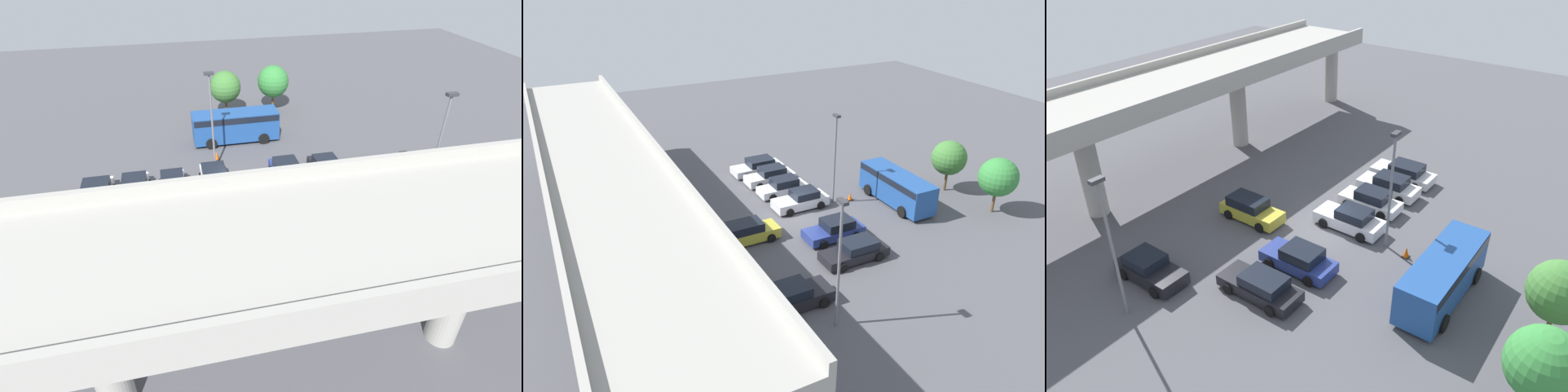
% 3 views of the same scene
% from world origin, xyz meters
% --- Properties ---
extents(ground_plane, '(93.79, 93.79, 0.00)m').
position_xyz_m(ground_plane, '(0.00, 0.00, 0.00)').
color(ground_plane, '#4C4C51').
extents(highway_overpass, '(45.17, 7.26, 8.17)m').
position_xyz_m(highway_overpass, '(0.00, 14.19, 6.63)').
color(highway_overpass, '#9E9B93').
rests_on(highway_overpass, ground_plane).
extents(parked_car_0, '(2.16, 4.34, 1.54)m').
position_xyz_m(parked_car_0, '(-9.84, 5.45, 0.72)').
color(parked_car_0, black).
rests_on(parked_car_0, ground_plane).
extents(parked_car_1, '(2.12, 4.84, 1.44)m').
position_xyz_m(parked_car_1, '(-7.22, -0.63, 0.68)').
color(parked_car_1, black).
rests_on(parked_car_1, ground_plane).
extents(parked_car_2, '(2.15, 4.56, 1.52)m').
position_xyz_m(parked_car_2, '(-4.08, -0.91, 0.70)').
color(parked_car_2, navy).
rests_on(parked_car_2, ground_plane).
extents(parked_car_3, '(2.02, 4.49, 1.60)m').
position_xyz_m(parked_car_3, '(-1.59, 5.06, 0.77)').
color(parked_car_3, gold).
rests_on(parked_car_3, ground_plane).
extents(parked_car_4, '(2.10, 4.66, 1.57)m').
position_xyz_m(parked_car_4, '(1.37, -1.07, 0.72)').
color(parked_car_4, silver).
rests_on(parked_car_4, ground_plane).
extents(parked_car_5, '(2.00, 4.38, 1.50)m').
position_xyz_m(parked_car_5, '(4.39, -0.90, 0.70)').
color(parked_car_5, silver).
rests_on(parked_car_5, ground_plane).
extents(parked_car_6, '(2.07, 4.56, 1.53)m').
position_xyz_m(parked_car_6, '(7.02, -0.93, 0.71)').
color(parked_car_6, silver).
rests_on(parked_car_6, ground_plane).
extents(parked_car_7, '(2.23, 4.87, 1.46)m').
position_xyz_m(parked_car_7, '(9.62, -0.85, 0.68)').
color(parked_car_7, silver).
rests_on(parked_car_7, ground_plane).
extents(shuttle_bus, '(7.50, 2.61, 2.68)m').
position_xyz_m(shuttle_bus, '(-1.49, -8.65, 1.60)').
color(shuttle_bus, '#1E478C').
rests_on(shuttle_bus, ground_plane).
extents(lamp_post_near_aisle, '(0.70, 0.35, 7.76)m').
position_xyz_m(lamp_post_near_aisle, '(1.00, -3.95, 4.57)').
color(lamp_post_near_aisle, slate).
rests_on(lamp_post_near_aisle, ground_plane).
extents(lamp_post_mid_lot, '(0.70, 0.35, 8.06)m').
position_xyz_m(lamp_post_mid_lot, '(-12.45, 4.23, 4.72)').
color(lamp_post_mid_lot, slate).
rests_on(lamp_post_mid_lot, ground_plane).
extents(tree_front_left, '(3.14, 3.14, 4.69)m').
position_xyz_m(tree_front_left, '(-6.44, -14.72, 3.11)').
color(tree_front_left, brown).
rests_on(tree_front_left, ground_plane).
extents(tree_front_right, '(3.04, 3.04, 4.63)m').
position_xyz_m(tree_front_right, '(-1.50, -14.18, 3.10)').
color(tree_front_right, brown).
rests_on(tree_front_right, ground_plane).
extents(traffic_cone, '(0.44, 0.44, 0.70)m').
position_xyz_m(traffic_cone, '(0.70, -5.51, 0.33)').
color(traffic_cone, black).
rests_on(traffic_cone, ground_plane).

